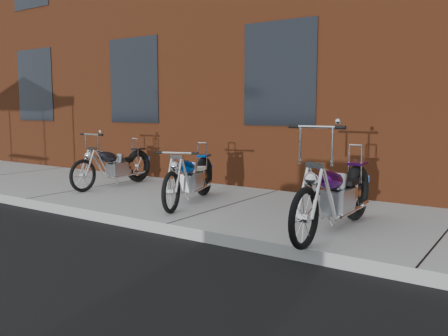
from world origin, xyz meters
The scene contains 6 objects.
ground centered at (0.00, 0.00, 0.00)m, with size 120.00×120.00×0.00m, color black.
sidewalk centered at (0.00, 1.50, 0.07)m, with size 22.00×3.00×0.15m, color #979797.
building_brick centered at (0.00, 8.00, 4.00)m, with size 22.00×10.00×8.00m, color maroon.
chopper_purple centered at (1.90, 0.83, 0.56)m, with size 0.55×2.27×1.28m.
chopper_blue centered at (-0.59, 1.24, 0.52)m, with size 0.78×1.98×0.89m.
chopper_third centered at (-2.76, 1.70, 0.51)m, with size 0.49×2.00×1.01m.
Camera 1 is at (3.90, -4.43, 1.59)m, focal length 38.00 mm.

